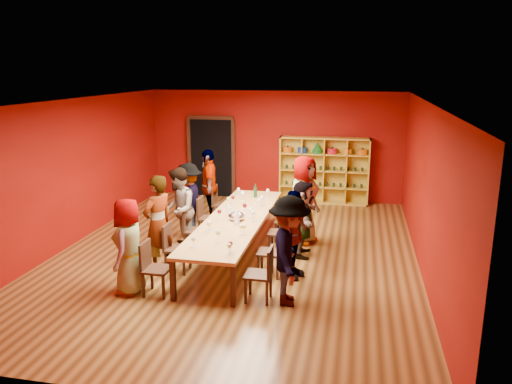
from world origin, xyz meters
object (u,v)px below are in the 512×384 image
person_right_3 (304,200)px  wine_bottle (255,192)px  chair_person_left_0 (152,265)px  chair_person_right_0 (263,271)px  chair_person_left_3 (205,215)px  chair_person_right_3 (289,219)px  person_left_4 (209,186)px  person_left_2 (178,210)px  spittoon_bowl (236,216)px  person_left_0 (129,246)px  shelving_unit (324,167)px  chair_person_right_1 (274,249)px  chair_person_right_2 (283,230)px  person_left_1 (158,224)px  person_left_3 (189,200)px  chair_person_left_1 (173,245)px  chair_person_left_2 (192,227)px  person_right_1 (292,235)px  tasting_table (236,221)px  person_right_2 (303,219)px  person_right_0 (289,251)px  chair_person_left_4 (219,202)px

person_right_3 → wine_bottle: bearing=84.3°
chair_person_left_0 → chair_person_right_0: size_ratio=1.00×
chair_person_left_3 → chair_person_right_0: same height
chair_person_right_0 → chair_person_right_3: 2.86m
chair_person_right_3 → person_left_4: bearing=153.8°
chair_person_left_0 → person_left_2: (-0.27, 2.01, 0.35)m
chair_person_left_0 → person_left_2: person_left_2 is taller
chair_person_right_3 → spittoon_bowl: size_ratio=2.75×
person_left_0 → shelving_unit: bearing=152.5°
chair_person_right_1 → chair_person_right_2: same height
person_left_1 → person_left_3: size_ratio=1.09×
person_left_2 → person_left_4: (0.03, 1.99, 0.03)m
chair_person_left_1 → chair_person_right_2: (1.82, 1.26, 0.00)m
person_left_1 → chair_person_left_2: bearing=-171.3°
person_left_0 → person_left_1: bearing=169.0°
person_left_0 → wine_bottle: size_ratio=5.04×
chair_person_right_3 → shelving_unit: bearing=81.7°
person_right_1 → spittoon_bowl: person_right_1 is taller
chair_person_left_3 → shelving_unit: bearing=56.1°
tasting_table → person_left_4: person_left_4 is taller
chair_person_left_3 → person_left_4: (-0.24, 1.11, 0.38)m
chair_person_right_0 → chair_person_right_1: (0.00, 1.00, 0.00)m
chair_person_left_1 → person_left_0: bearing=-111.9°
chair_person_left_2 → person_right_2: bearing=5.6°
chair_person_left_1 → person_right_3: (2.13, 2.02, 0.43)m
chair_person_left_2 → person_right_2: size_ratio=0.59×
person_left_2 → spittoon_bowl: size_ratio=5.25×
chair_person_right_0 → person_right_2: person_right_2 is taller
person_left_1 → person_right_2: size_ratio=1.18×
chair_person_right_1 → chair_person_left_0: bearing=-148.3°
person_left_4 → person_left_1: bearing=-17.9°
person_left_1 → person_right_1: bearing=117.4°
person_right_0 → person_right_3: size_ratio=0.94×
shelving_unit → person_left_0: bearing=-113.1°
chair_person_left_0 → chair_person_left_1: bearing=90.0°
shelving_unit → person_left_4: 3.45m
person_left_3 → wine_bottle: bearing=113.8°
chair_person_left_0 → chair_person_left_4: size_ratio=1.00×
chair_person_left_3 → chair_person_right_1: same height
shelving_unit → person_left_4: bearing=-137.8°
shelving_unit → chair_person_left_0: 6.74m
chair_person_left_3 → chair_person_right_1: size_ratio=1.00×
person_right_0 → person_right_2: 2.10m
chair_person_right_0 → person_right_2: size_ratio=0.59×
person_right_2 → wine_bottle: 1.91m
person_left_2 → person_right_3: 2.59m
tasting_table → person_right_3: size_ratio=2.42×
chair_person_right_2 → chair_person_left_0: bearing=-129.4°
person_right_0 → person_right_2: bearing=-7.2°
chair_person_left_4 → spittoon_bowl: bearing=-65.8°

